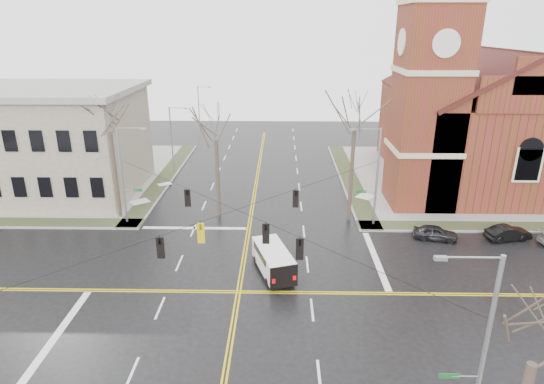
{
  "coord_description": "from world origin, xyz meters",
  "views": [
    {
      "loc": [
        2.89,
        -27.22,
        17.48
      ],
      "look_at": [
        2.21,
        6.0,
        5.24
      ],
      "focal_mm": 30.0,
      "sensor_mm": 36.0,
      "label": 1
    }
  ],
  "objects_px": {
    "church": "(474,110)",
    "tree_ne": "(355,122)",
    "streetlight_north_b": "(200,108)",
    "tree_nw_far": "(109,126)",
    "signal_pole_ne": "(375,174)",
    "tree_nw_near": "(216,135)",
    "parked_car_a": "(435,233)",
    "streetlight_north_a": "(172,136)",
    "signal_pole_se": "(482,345)",
    "tree_se": "(535,355)",
    "cargo_van": "(272,258)",
    "signal_pole_nw": "(123,173)",
    "parked_car_b": "(508,233)"
  },
  "relations": [
    {
      "from": "parked_car_b",
      "to": "signal_pole_ne",
      "type": "bearing_deg",
      "value": 63.62
    },
    {
      "from": "signal_pole_nw",
      "to": "tree_nw_far",
      "type": "relative_size",
      "value": 0.72
    },
    {
      "from": "parked_car_b",
      "to": "tree_nw_near",
      "type": "relative_size",
      "value": 0.35
    },
    {
      "from": "streetlight_north_b",
      "to": "cargo_van",
      "type": "distance_m",
      "value": 47.14
    },
    {
      "from": "signal_pole_ne",
      "to": "tree_nw_near",
      "type": "height_order",
      "value": "tree_nw_near"
    },
    {
      "from": "tree_nw_far",
      "to": "tree_se",
      "type": "height_order",
      "value": "tree_nw_far"
    },
    {
      "from": "church",
      "to": "tree_se",
      "type": "relative_size",
      "value": 3.0
    },
    {
      "from": "signal_pole_nw",
      "to": "tree_nw_near",
      "type": "bearing_deg",
      "value": 13.13
    },
    {
      "from": "signal_pole_nw",
      "to": "parked_car_b",
      "type": "height_order",
      "value": "signal_pole_nw"
    },
    {
      "from": "signal_pole_ne",
      "to": "parked_car_a",
      "type": "relative_size",
      "value": 2.44
    },
    {
      "from": "signal_pole_ne",
      "to": "tree_ne",
      "type": "height_order",
      "value": "tree_ne"
    },
    {
      "from": "tree_ne",
      "to": "signal_pole_nw",
      "type": "bearing_deg",
      "value": -176.51
    },
    {
      "from": "streetlight_north_b",
      "to": "church",
      "type": "bearing_deg",
      "value": -33.25
    },
    {
      "from": "church",
      "to": "signal_pole_ne",
      "type": "distance_m",
      "value": 19.22
    },
    {
      "from": "church",
      "to": "cargo_van",
      "type": "bearing_deg",
      "value": -135.61
    },
    {
      "from": "tree_nw_far",
      "to": "tree_se",
      "type": "xyz_separation_m",
      "value": [
        24.35,
        -26.85,
        -2.34
      ]
    },
    {
      "from": "streetlight_north_a",
      "to": "cargo_van",
      "type": "xyz_separation_m",
      "value": [
        12.97,
        -25.2,
        -3.3
      ]
    },
    {
      "from": "streetlight_north_a",
      "to": "tree_ne",
      "type": "bearing_deg",
      "value": -37.21
    },
    {
      "from": "cargo_van",
      "to": "parked_car_a",
      "type": "height_order",
      "value": "cargo_van"
    },
    {
      "from": "streetlight_north_a",
      "to": "streetlight_north_b",
      "type": "relative_size",
      "value": 1.0
    },
    {
      "from": "signal_pole_nw",
      "to": "streetlight_north_a",
      "type": "xyz_separation_m",
      "value": [
        0.67,
        16.5,
        -0.48
      ]
    },
    {
      "from": "signal_pole_se",
      "to": "signal_pole_nw",
      "type": "bearing_deg",
      "value": 134.55
    },
    {
      "from": "parked_car_b",
      "to": "tree_nw_far",
      "type": "relative_size",
      "value": 0.31
    },
    {
      "from": "signal_pole_ne",
      "to": "signal_pole_nw",
      "type": "height_order",
      "value": "same"
    },
    {
      "from": "tree_nw_near",
      "to": "parked_car_a",
      "type": "bearing_deg",
      "value": -13.91
    },
    {
      "from": "cargo_van",
      "to": "parked_car_b",
      "type": "height_order",
      "value": "cargo_van"
    },
    {
      "from": "streetlight_north_b",
      "to": "parked_car_a",
      "type": "bearing_deg",
      "value": -55.62
    },
    {
      "from": "cargo_van",
      "to": "parked_car_b",
      "type": "xyz_separation_m",
      "value": [
        20.22,
        5.86,
        -0.53
      ]
    },
    {
      "from": "streetlight_north_b",
      "to": "parked_car_b",
      "type": "xyz_separation_m",
      "value": [
        33.19,
        -39.34,
        -3.83
      ]
    },
    {
      "from": "church",
      "to": "tree_ne",
      "type": "height_order",
      "value": "church"
    },
    {
      "from": "signal_pole_se",
      "to": "tree_nw_far",
      "type": "xyz_separation_m",
      "value": [
        -23.86,
        24.22,
        4.05
      ]
    },
    {
      "from": "signal_pole_ne",
      "to": "signal_pole_se",
      "type": "bearing_deg",
      "value": -90.0
    },
    {
      "from": "streetlight_north_b",
      "to": "tree_nw_far",
      "type": "bearing_deg",
      "value": -93.05
    },
    {
      "from": "tree_ne",
      "to": "cargo_van",
      "type": "bearing_deg",
      "value": -125.47
    },
    {
      "from": "signal_pole_se",
      "to": "signal_pole_ne",
      "type": "bearing_deg",
      "value": 90.0
    },
    {
      "from": "church",
      "to": "tree_nw_near",
      "type": "relative_size",
      "value": 2.47
    },
    {
      "from": "signal_pole_nw",
      "to": "tree_nw_far",
      "type": "bearing_deg",
      "value": 134.9
    },
    {
      "from": "church",
      "to": "parked_car_b",
      "type": "height_order",
      "value": "church"
    },
    {
      "from": "tree_nw_far",
      "to": "parked_car_b",
      "type": "bearing_deg",
      "value": -6.6
    },
    {
      "from": "signal_pole_ne",
      "to": "signal_pole_nw",
      "type": "distance_m",
      "value": 22.64
    },
    {
      "from": "cargo_van",
      "to": "tree_nw_near",
      "type": "relative_size",
      "value": 0.5
    },
    {
      "from": "tree_nw_far",
      "to": "tree_ne",
      "type": "relative_size",
      "value": 0.95
    },
    {
      "from": "church",
      "to": "tree_nw_far",
      "type": "height_order",
      "value": "church"
    },
    {
      "from": "streetlight_north_a",
      "to": "streetlight_north_b",
      "type": "xyz_separation_m",
      "value": [
        0.0,
        20.0,
        0.0
      ]
    },
    {
      "from": "tree_ne",
      "to": "streetlight_north_b",
      "type": "bearing_deg",
      "value": 119.66
    },
    {
      "from": "streetlight_north_a",
      "to": "tree_nw_far",
      "type": "xyz_separation_m",
      "value": [
        -1.88,
        -15.28,
        4.53
      ]
    },
    {
      "from": "church",
      "to": "tree_ne",
      "type": "bearing_deg",
      "value": -141.94
    },
    {
      "from": "church",
      "to": "tree_nw_far",
      "type": "distance_m",
      "value": 39.21
    },
    {
      "from": "signal_pole_ne",
      "to": "cargo_van",
      "type": "relative_size",
      "value": 1.62
    },
    {
      "from": "cargo_van",
      "to": "tree_nw_far",
      "type": "distance_m",
      "value": 19.5
    }
  ]
}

